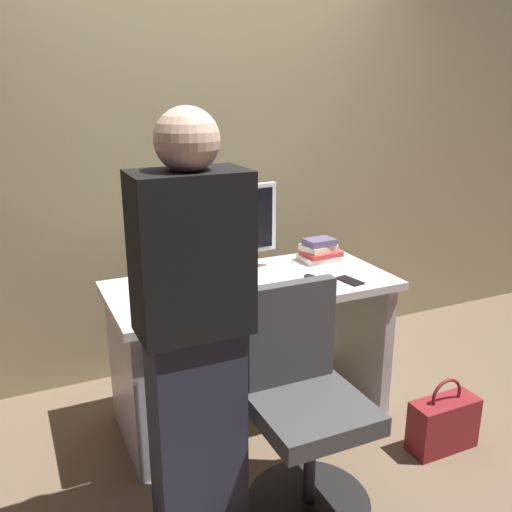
{
  "coord_description": "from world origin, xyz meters",
  "views": [
    {
      "loc": [
        -1.07,
        -2.37,
        1.7
      ],
      "look_at": [
        0.0,
        -0.05,
        0.91
      ],
      "focal_mm": 38.9,
      "sensor_mm": 36.0,
      "label": 1
    }
  ],
  "objects": [
    {
      "name": "cup_near_keyboard",
      "position": [
        -0.41,
        -0.09,
        0.81
      ],
      "size": [
        0.06,
        0.06,
        0.1
      ],
      "primitive_type": "cylinder",
      "color": "#3372B2",
      "rests_on": "desk"
    },
    {
      "name": "monitor",
      "position": [
        -0.05,
        0.17,
        1.02
      ],
      "size": [
        0.54,
        0.16,
        0.46
      ],
      "color": "silver",
      "rests_on": "desk"
    },
    {
      "name": "handbag",
      "position": [
        0.72,
        -0.65,
        0.14
      ],
      "size": [
        0.34,
        0.14,
        0.38
      ],
      "color": "maroon",
      "rests_on": "ground"
    },
    {
      "name": "cell_phone",
      "position": [
        0.45,
        -0.2,
        0.76
      ],
      "size": [
        0.09,
        0.15,
        0.01
      ],
      "primitive_type": "cube",
      "rotation": [
        0.0,
        0.0,
        0.15
      ],
      "color": "black",
      "rests_on": "desk"
    },
    {
      "name": "book_stack",
      "position": [
        0.49,
        0.16,
        0.81
      ],
      "size": [
        0.22,
        0.18,
        0.13
      ],
      "color": "white",
      "rests_on": "desk"
    },
    {
      "name": "mouse",
      "position": [
        0.27,
        -0.11,
        0.78
      ],
      "size": [
        0.06,
        0.1,
        0.03
      ],
      "primitive_type": "ellipsoid",
      "color": "black",
      "rests_on": "desk"
    },
    {
      "name": "keyboard",
      "position": [
        -0.05,
        -0.13,
        0.77
      ],
      "size": [
        0.43,
        0.14,
        0.02
      ],
      "primitive_type": "cube",
      "rotation": [
        0.0,
        0.0,
        0.02
      ],
      "color": "white",
      "rests_on": "desk"
    },
    {
      "name": "office_chair",
      "position": [
        -0.07,
        -0.66,
        0.43
      ],
      "size": [
        0.52,
        0.52,
        0.94
      ],
      "color": "black",
      "rests_on": "ground"
    },
    {
      "name": "desk",
      "position": [
        0.0,
        0.0,
        0.52
      ],
      "size": [
        1.42,
        0.67,
        0.76
      ],
      "color": "beige",
      "rests_on": "ground"
    },
    {
      "name": "wall_back",
      "position": [
        0.0,
        0.77,
        1.5
      ],
      "size": [
        6.4,
        0.1,
        3.0
      ],
      "primitive_type": "cube",
      "color": "#8C7F5B",
      "rests_on": "ground"
    },
    {
      "name": "person_at_desk",
      "position": [
        -0.51,
        -0.61,
        0.84
      ],
      "size": [
        0.4,
        0.24,
        1.64
      ],
      "color": "#262838",
      "rests_on": "ground"
    },
    {
      "name": "ground_plane",
      "position": [
        0.0,
        0.0,
        0.0
      ],
      "size": [
        9.0,
        9.0,
        0.0
      ],
      "primitive_type": "plane",
      "color": "brown"
    }
  ]
}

